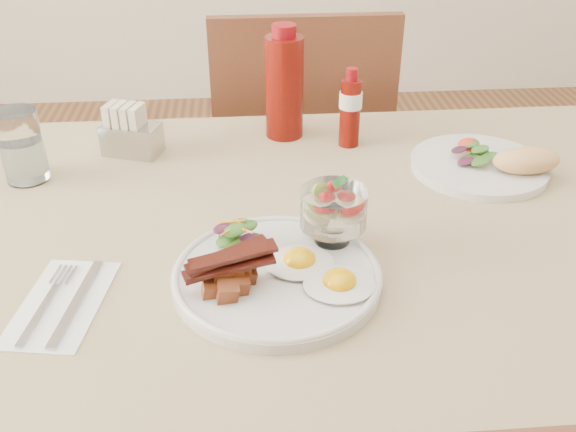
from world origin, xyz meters
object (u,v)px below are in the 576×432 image
Objects in this scene: hot_sauce_bottle at (350,109)px; water_glass at (22,150)px; main_plate at (277,277)px; table at (340,273)px; second_plate at (490,163)px; chair_far at (299,163)px; fruit_cup at (333,209)px; sugar_caddy at (130,133)px; ketchup_bottle at (284,85)px.

water_glass is at bearing -171.02° from hot_sauce_bottle.
water_glass is at bearing 141.35° from main_plate.
second_plate is (0.28, 0.16, 0.10)m from table.
hot_sauce_bottle reaches higher than water_glass.
table is at bearing -20.81° from water_glass.
water_glass reaches higher than second_plate.
chair_far reaches higher than fruit_cup.
chair_far reaches higher than main_plate.
sugar_caddy is (-0.33, 0.34, -0.03)m from fruit_cup.
table is at bearing 67.11° from fruit_cup.
sugar_caddy is (-0.24, 0.41, 0.03)m from main_plate.
sugar_caddy is at bearing -168.44° from ketchup_bottle.
hot_sauce_bottle reaches higher than main_plate.
main_plate is 0.48m from sugar_caddy.
water_glass is (-0.49, 0.26, -0.01)m from fruit_cup.
table is 0.20m from main_plate.
water_glass reaches higher than table.
table is 0.17m from fruit_cup.
main_plate is 0.45m from hot_sauce_bottle.
ketchup_bottle reaches higher than chair_far.
table is 4.75× the size of main_plate.
ketchup_bottle reaches higher than table.
hot_sauce_bottle is at bearing 78.94° from table.
fruit_cup is at bearing -103.19° from hot_sauce_bottle.
ketchup_bottle is 1.85× the size of sugar_caddy.
water_glass is at bearing 177.20° from second_plate.
main_plate is at bearing -97.83° from chair_far.
fruit_cup is 0.55m from water_glass.
chair_far is at bearing 82.17° from main_plate.
hot_sauce_bottle is (0.08, 0.35, 0.00)m from fruit_cup.
fruit_cup is 0.36m from hot_sauce_bottle.
ketchup_bottle is at bearing 154.86° from hot_sauce_bottle.
table is 10.69× the size of water_glass.
water_glass reaches higher than main_plate.
sugar_caddy is (-0.64, 0.13, 0.02)m from second_plate.
ketchup_bottle is at bearing 17.81° from water_glass.
fruit_cup is at bearing -27.67° from sugar_caddy.
fruit_cup is 0.82× the size of sugar_caddy.
sugar_caddy is at bearing 168.77° from second_plate.
sugar_caddy is 0.19m from water_glass.
sugar_caddy is (-0.29, -0.06, -0.06)m from ketchup_bottle.
water_glass is (-0.17, -0.09, 0.01)m from sugar_caddy.
ketchup_bottle reaches higher than water_glass.
hot_sauce_bottle is (0.17, 0.42, 0.06)m from main_plate.
main_plate is at bearing -40.85° from sugar_caddy.
chair_far is 6.21× the size of hot_sauce_bottle.
table is 0.57m from water_glass.
chair_far is 0.46m from ketchup_bottle.
sugar_caddy is (-0.35, -0.38, 0.27)m from chair_far.
hot_sauce_bottle is at bearing -81.54° from chair_far.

